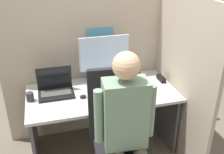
{
  "coord_description": "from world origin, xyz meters",
  "views": [
    {
      "loc": [
        -0.52,
        -1.9,
        2.02
      ],
      "look_at": [
        0.05,
        0.19,
        0.96
      ],
      "focal_mm": 42.0,
      "sensor_mm": 36.0,
      "label": 1
    }
  ],
  "objects": [
    {
      "name": "laptop",
      "position": [
        -0.46,
        0.46,
        0.76
      ],
      "size": [
        0.35,
        0.25,
        0.26
      ],
      "color": "black",
      "rests_on": "desk"
    },
    {
      "name": "person",
      "position": [
        0.03,
        -0.37,
        0.81
      ],
      "size": [
        0.48,
        0.47,
        1.39
      ],
      "color": "brown",
      "rests_on": "ground"
    },
    {
      "name": "pen_cup",
      "position": [
        -0.7,
        0.39,
        0.75
      ],
      "size": [
        0.07,
        0.07,
        0.09
      ],
      "color": "#28282D",
      "rests_on": "desk"
    },
    {
      "name": "paper_box",
      "position": [
        0.09,
        0.6,
        0.75
      ],
      "size": [
        0.32,
        0.22,
        0.09
      ],
      "color": "#236BAD",
      "rests_on": "desk"
    },
    {
      "name": "stapler",
      "position": [
        0.69,
        0.45,
        0.73
      ],
      "size": [
        0.05,
        0.15,
        0.05
      ],
      "color": "black",
      "rests_on": "desk"
    },
    {
      "name": "monitor",
      "position": [
        0.09,
        0.61,
        1.01
      ],
      "size": [
        0.54,
        0.21,
        0.42
      ],
      "color": "#B2B2B7",
      "rests_on": "paper_box"
    },
    {
      "name": "cubicle_panel_back",
      "position": [
        0.0,
        0.77,
        0.84
      ],
      "size": [
        2.01,
        0.05,
        1.67
      ],
      "color": "tan",
      "rests_on": "ground"
    },
    {
      "name": "mouse",
      "position": [
        -0.21,
        0.3,
        0.73
      ],
      "size": [
        0.07,
        0.04,
        0.04
      ],
      "color": "black",
      "rests_on": "desk"
    },
    {
      "name": "office_chair",
      "position": [
        0.01,
        -0.2,
        0.59
      ],
      "size": [
        0.53,
        0.58,
        1.16
      ],
      "color": "black",
      "rests_on": "ground"
    },
    {
      "name": "desk",
      "position": [
        0.0,
        0.37,
        0.54
      ],
      "size": [
        1.51,
        0.75,
        0.71
      ],
      "color": "#B7B7B2",
      "rests_on": "ground"
    },
    {
      "name": "carrot_toy",
      "position": [
        0.28,
        0.12,
        0.73
      ],
      "size": [
        0.05,
        0.12,
        0.05
      ],
      "color": "orange",
      "rests_on": "desk"
    },
    {
      "name": "cubicle_panel_right",
      "position": [
        0.78,
        0.3,
        0.84
      ],
      "size": [
        0.04,
        1.4,
        1.67
      ],
      "color": "tan",
      "rests_on": "ground"
    }
  ]
}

